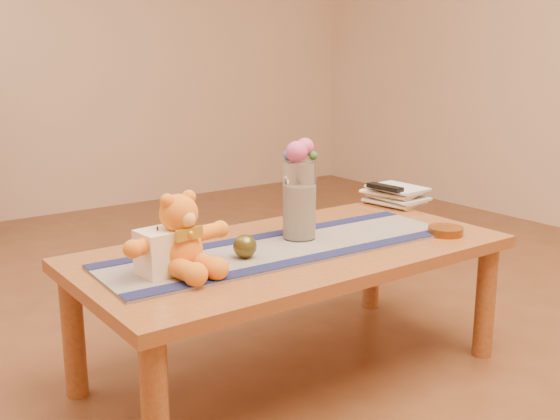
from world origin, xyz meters
TOP-DOWN VIEW (x-y plane):
  - floor at (0.00, 0.00)m, footprint 5.50×5.50m
  - wall_back at (0.00, 2.75)m, footprint 5.50×0.00m
  - coffee_table_top at (0.00, 0.00)m, footprint 1.40×0.70m
  - table_leg_fl at (-0.64, -0.29)m, footprint 0.07×0.07m
  - table_leg_fr at (0.64, -0.29)m, footprint 0.07×0.07m
  - table_leg_bl at (-0.64, 0.29)m, footprint 0.07×0.07m
  - table_leg_br at (0.64, 0.29)m, footprint 0.07×0.07m
  - persian_runner at (-0.04, -0.01)m, footprint 1.21×0.40m
  - runner_border_near at (-0.04, -0.15)m, footprint 1.20×0.11m
  - runner_border_far at (-0.03, 0.14)m, footprint 1.20×0.11m
  - teddy_bear at (-0.42, -0.02)m, footprint 0.35×0.30m
  - pillar_candle at (-0.48, -0.01)m, footprint 0.11×0.11m
  - candle_wick at (-0.48, -0.01)m, footprint 0.00×0.00m
  - glass_vase at (0.06, 0.05)m, footprint 0.11×0.11m
  - potpourri_fill at (0.06, 0.05)m, footprint 0.09×0.09m
  - rose_left at (0.04, 0.04)m, footprint 0.07×0.07m
  - rose_right at (0.09, 0.05)m, footprint 0.06×0.06m
  - blue_flower_back at (0.07, 0.08)m, footprint 0.04×0.04m
  - blue_flower_side at (0.03, 0.07)m, footprint 0.04×0.04m
  - leaf_sprig at (0.10, 0.03)m, footprint 0.03×0.03m
  - bronze_ball at (-0.20, -0.03)m, footprint 0.08×0.08m
  - book_bottom at (0.63, 0.23)m, footprint 0.20×0.24m
  - book_lower at (0.63, 0.22)m, footprint 0.16×0.22m
  - book_upper at (0.62, 0.23)m, footprint 0.21×0.25m
  - book_top at (0.63, 0.23)m, footprint 0.17×0.23m
  - tv_remote at (0.63, 0.22)m, footprint 0.06×0.16m
  - amber_dish at (0.51, -0.20)m, footprint 0.12×0.12m

SIDE VIEW (x-z plane):
  - floor at x=0.00m, z-range 0.00..0.00m
  - table_leg_fl at x=-0.64m, z-range 0.00..0.41m
  - table_leg_fr at x=0.64m, z-range 0.00..0.41m
  - table_leg_bl at x=-0.64m, z-range 0.00..0.41m
  - table_leg_br at x=0.64m, z-range 0.00..0.41m
  - coffee_table_top at x=0.00m, z-range 0.41..0.45m
  - persian_runner at x=-0.04m, z-range 0.45..0.46m
  - runner_border_near at x=-0.04m, z-range 0.46..0.46m
  - runner_border_far at x=-0.03m, z-range 0.46..0.46m
  - book_bottom at x=0.63m, z-range 0.45..0.47m
  - amber_dish at x=0.51m, z-range 0.45..0.48m
  - book_lower at x=0.63m, z-range 0.47..0.49m
  - bronze_ball at x=-0.20m, z-range 0.46..0.53m
  - book_upper at x=0.62m, z-range 0.49..0.51m
  - book_top at x=0.63m, z-range 0.51..0.53m
  - pillar_candle at x=-0.48m, z-range 0.46..0.58m
  - tv_remote at x=0.63m, z-range 0.53..0.54m
  - potpourri_fill at x=0.06m, z-range 0.46..0.64m
  - teddy_bear at x=-0.42m, z-range 0.46..0.68m
  - glass_vase at x=0.06m, z-range 0.46..0.72m
  - candle_wick at x=-0.48m, z-range 0.58..0.60m
  - leaf_sprig at x=0.10m, z-range 0.72..0.75m
  - blue_flower_side at x=0.03m, z-range 0.72..0.76m
  - blue_flower_back at x=0.07m, z-range 0.72..0.77m
  - rose_left at x=0.04m, z-range 0.72..0.79m
  - rose_right at x=0.09m, z-range 0.73..0.79m
  - wall_back at x=0.00m, z-range -1.40..4.10m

